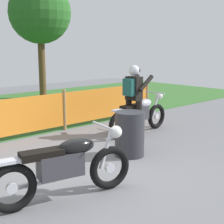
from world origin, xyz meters
TOP-DOWN VIEW (x-y plane):
  - ground at (0.00, 0.00)m, footprint 24.00×24.00m
  - barrier_fence at (0.00, 2.47)m, footprint 9.53×0.08m
  - tree_near_right at (3.99, 7.52)m, footprint 2.46×2.46m
  - motorcycle_lead at (2.75, 0.96)m, footprint 2.07×0.61m
  - motorcycle_trailing at (-0.71, -0.84)m, footprint 2.11×0.76m
  - rider_lead at (2.52, 0.95)m, footprint 0.69×0.56m
  - oil_drum at (1.34, -0.09)m, footprint 0.58×0.58m

SIDE VIEW (x-z plane):
  - ground at x=0.00m, z-range -0.02..0.00m
  - oil_drum at x=1.34m, z-range 0.00..0.88m
  - motorcycle_lead at x=2.75m, z-range -0.01..0.96m
  - motorcycle_trailing at x=-0.71m, z-range -0.02..0.99m
  - barrier_fence at x=0.00m, z-range 0.02..1.07m
  - rider_lead at x=2.52m, z-range 0.11..1.80m
  - tree_near_right at x=3.99m, z-range 1.07..5.72m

